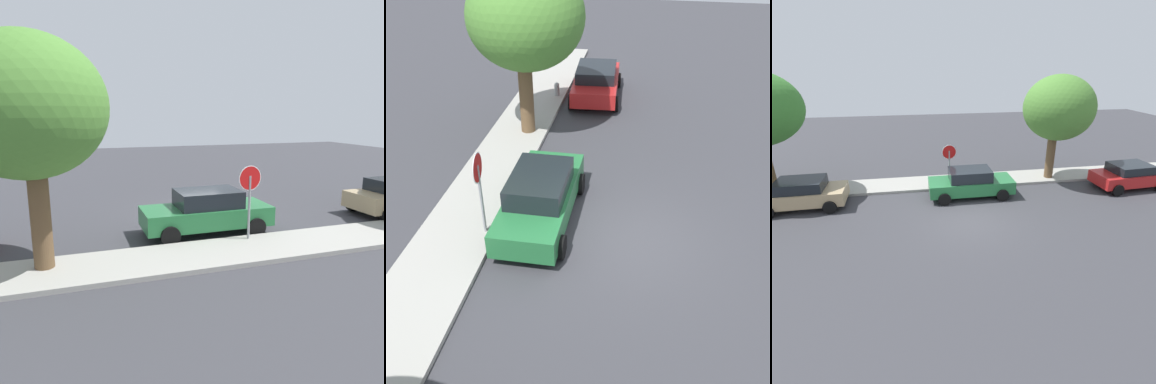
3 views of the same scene
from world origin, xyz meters
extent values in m
plane|color=#38383D|center=(0.00, 0.00, 0.00)|extent=(60.00, 60.00, 0.00)
cube|color=#9E9B93|center=(0.00, 4.61, 0.07)|extent=(32.00, 2.12, 0.14)
cylinder|color=gray|center=(-0.45, 3.85, 1.10)|extent=(0.08, 0.08, 2.20)
cylinder|color=white|center=(-0.45, 3.85, 2.12)|extent=(0.79, 0.09, 0.80)
cylinder|color=red|center=(-0.45, 3.85, 2.12)|extent=(0.74, 0.09, 0.74)
cube|color=#236B38|center=(0.52, 2.52, 0.63)|extent=(4.44, 1.71, 0.65)
cube|color=black|center=(0.46, 2.52, 1.25)|extent=(2.17, 1.50, 0.57)
cylinder|color=black|center=(2.03, 3.38, 0.32)|extent=(0.64, 0.22, 0.64)
cylinder|color=black|center=(2.03, 1.67, 0.32)|extent=(0.64, 0.22, 0.64)
cylinder|color=black|center=(-0.99, 3.37, 0.32)|extent=(0.64, 0.22, 0.64)
cylinder|color=black|center=(-0.99, 1.67, 0.32)|extent=(0.64, 0.22, 0.64)
cube|color=tan|center=(-7.86, 2.59, 0.63)|extent=(4.06, 1.93, 0.66)
cube|color=black|center=(-7.88, 2.59, 1.21)|extent=(2.23, 1.67, 0.50)
cylinder|color=black|center=(-6.51, 3.54, 0.32)|extent=(0.64, 0.23, 0.64)
cylinder|color=black|center=(-6.47, 1.70, 0.32)|extent=(0.64, 0.23, 0.64)
cylinder|color=black|center=(-9.25, 3.48, 0.32)|extent=(0.64, 0.23, 0.64)
cube|color=red|center=(9.64, 2.23, 0.62)|extent=(4.16, 2.07, 0.64)
cube|color=black|center=(9.61, 2.23, 1.17)|extent=(2.23, 1.74, 0.47)
cylinder|color=black|center=(10.96, 3.23, 0.32)|extent=(0.65, 0.26, 0.64)
cylinder|color=black|center=(8.21, 3.06, 0.32)|extent=(0.65, 0.26, 0.64)
cylinder|color=black|center=(8.32, 1.23, 0.32)|extent=(0.65, 0.26, 0.64)
cylinder|color=brown|center=(5.70, 4.26, 1.49)|extent=(0.52, 0.52, 2.98)
ellipsoid|color=#4C8433|center=(5.81, 4.14, 4.28)|extent=(4.00, 4.00, 3.58)
cylinder|color=#A5A5A8|center=(9.27, 3.90, 0.28)|extent=(0.22, 0.22, 0.55)
sphere|color=#A5A5A8|center=(9.27, 3.90, 0.61)|extent=(0.21, 0.21, 0.21)
cylinder|color=#A5A5A8|center=(9.42, 3.90, 0.33)|extent=(0.08, 0.09, 0.09)
camera|label=1|loc=(4.86, 14.26, 4.17)|focal=35.00mm
camera|label=2|loc=(-10.18, -0.35, 8.23)|focal=45.00mm
camera|label=3|loc=(-2.33, -11.91, 6.69)|focal=28.00mm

